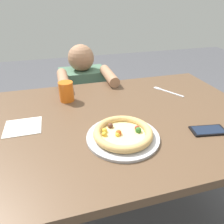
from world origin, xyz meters
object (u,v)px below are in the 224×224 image
Objects in this scene: cell_phone at (208,130)px; diner_seated at (85,107)px; fork at (167,91)px; drink_cup_colored at (66,92)px; pizza_near at (123,134)px.

cell_phone is 1.06m from diner_seated.
cell_phone is at bearing -94.20° from fork.
cell_phone is 0.17× the size of diner_seated.
drink_cup_colored is at bearing -108.55° from diner_seated.
diner_seated is at bearing 131.89° from fork.
diner_seated is (-0.42, 0.93, -0.30)m from cell_phone.
pizza_near is 2.78× the size of drink_cup_colored.
fork is 0.43m from cell_phone.
diner_seated is (-0.04, 0.88, -0.32)m from pizza_near.
pizza_near reaches higher than cell_phone.
drink_cup_colored is 0.69× the size of cell_phone.
drink_cup_colored is (-0.19, 0.42, 0.04)m from pizza_near.
drink_cup_colored is at bearing 140.23° from cell_phone.
diner_seated reaches higher than pizza_near.
diner_seated reaches higher than drink_cup_colored.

